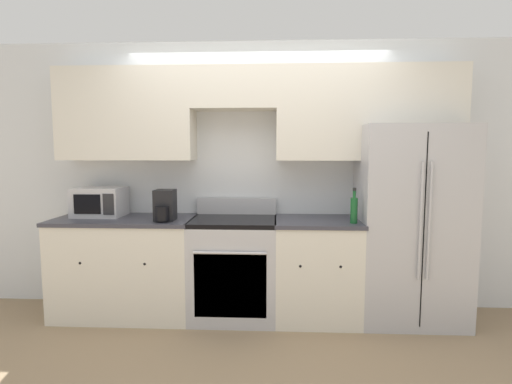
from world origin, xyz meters
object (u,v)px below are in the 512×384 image
(refrigerator, at_px, (409,224))
(bottle, at_px, (354,209))
(oven_range, at_px, (234,267))
(microwave, at_px, (100,202))

(refrigerator, xyz_separation_m, bottle, (-0.55, -0.22, 0.16))
(oven_range, height_order, refrigerator, refrigerator)
(oven_range, relative_size, microwave, 2.41)
(refrigerator, bearing_deg, oven_range, -178.01)
(refrigerator, distance_m, bottle, 0.61)
(microwave, bearing_deg, oven_range, -4.14)
(oven_range, xyz_separation_m, microwave, (-1.30, 0.09, 0.60))
(refrigerator, distance_m, microwave, 2.91)
(refrigerator, bearing_deg, microwave, 179.25)
(oven_range, distance_m, bottle, 1.22)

